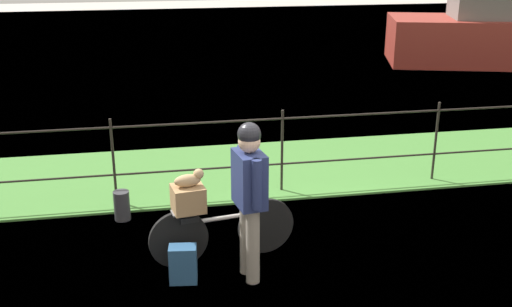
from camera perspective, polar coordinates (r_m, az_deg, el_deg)
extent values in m
plane|color=#B2ADA3|center=(6.57, 6.86, -11.23)|extent=(60.00, 60.00, 0.00)
cube|color=#478438|center=(9.31, 1.20, -1.41)|extent=(27.00, 2.40, 0.03)
plane|color=#60849E|center=(16.86, -4.30, 8.06)|extent=(30.00, 30.00, 0.00)
cylinder|color=#28231E|center=(8.13, -13.21, -0.80)|extent=(0.04, 0.04, 1.18)
cylinder|color=#28231E|center=(8.31, 2.45, 0.16)|extent=(0.04, 0.04, 1.18)
cylinder|color=#28231E|center=(9.06, 16.47, 1.02)|extent=(0.04, 0.04, 1.18)
cylinder|color=#28231E|center=(8.37, 2.44, -0.98)|extent=(18.00, 0.03, 0.03)
cylinder|color=#28231E|center=(8.16, 2.50, 3.29)|extent=(18.00, 0.03, 0.03)
cylinder|color=black|center=(6.81, 0.94, -6.80)|extent=(0.64, 0.14, 0.64)
cylinder|color=black|center=(6.57, -7.26, -8.01)|extent=(0.64, 0.14, 0.64)
cylinder|color=#BCB7B2|center=(6.60, -3.11, -6.04)|extent=(0.77, 0.16, 0.04)
cube|color=black|center=(6.50, -6.30, -6.13)|extent=(0.21, 0.12, 0.06)
cube|color=slate|center=(6.46, -6.33, -5.39)|extent=(0.38, 0.21, 0.02)
cube|color=#A87F51|center=(6.40, -6.38, -4.21)|extent=(0.37, 0.34, 0.27)
ellipsoid|color=tan|center=(6.32, -6.45, -2.54)|extent=(0.30, 0.18, 0.13)
sphere|color=tan|center=(6.32, -5.41, -1.91)|extent=(0.11, 0.11, 0.11)
cylinder|color=gray|center=(6.38, -0.89, -7.86)|extent=(0.14, 0.14, 0.82)
cylinder|color=gray|center=(6.21, -0.30, -8.66)|extent=(0.14, 0.14, 0.82)
cube|color=navy|center=(6.00, -0.63, -2.42)|extent=(0.32, 0.43, 0.56)
cylinder|color=navy|center=(6.19, -1.28, -1.45)|extent=(0.10, 0.10, 0.50)
cylinder|color=navy|center=(5.80, 0.07, -2.93)|extent=(0.10, 0.10, 0.50)
sphere|color=tan|center=(5.87, -0.64, 1.12)|extent=(0.22, 0.22, 0.22)
sphere|color=black|center=(5.84, -0.64, 1.83)|extent=(0.23, 0.23, 0.23)
cube|color=#28517A|center=(6.36, -6.85, -10.26)|extent=(0.30, 0.21, 0.40)
cylinder|color=#38383D|center=(7.81, -12.46, -4.78)|extent=(0.20, 0.20, 0.38)
cube|color=#9E3328|center=(18.50, 21.57, 9.78)|extent=(6.23, 3.81, 1.26)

